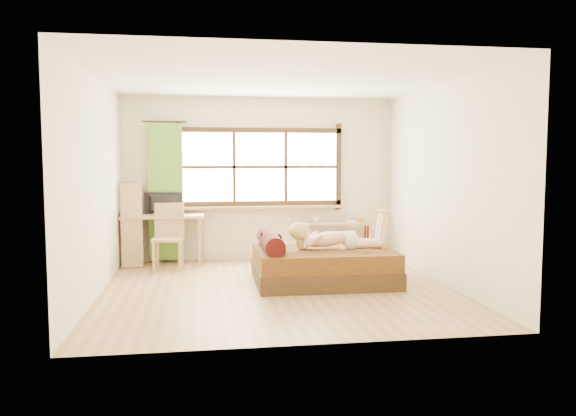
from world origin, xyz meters
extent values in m
plane|color=#9E754C|center=(0.00, 0.00, 0.00)|extent=(4.50, 4.50, 0.00)
plane|color=white|center=(0.00, 0.00, 2.70)|extent=(4.50, 4.50, 0.00)
plane|color=silver|center=(0.00, 2.25, 1.35)|extent=(4.50, 0.00, 4.50)
plane|color=silver|center=(0.00, -2.25, 1.35)|extent=(4.50, 0.00, 4.50)
plane|color=silver|center=(-2.25, 0.00, 1.35)|extent=(0.00, 4.50, 4.50)
plane|color=silver|center=(2.25, 0.00, 1.35)|extent=(0.00, 4.50, 4.50)
cube|color=#FFEDBF|center=(0.00, 2.25, 1.55)|extent=(2.60, 0.01, 1.30)
cube|color=#9E7556|center=(0.00, 2.17, 0.88)|extent=(2.80, 0.16, 0.04)
cube|color=#568E26|center=(-1.55, 2.13, 1.15)|extent=(0.55, 0.10, 2.20)
cube|color=black|center=(0.66, 0.31, 0.12)|extent=(1.88, 1.51, 0.23)
cube|color=#3D210D|center=(0.66, 0.31, 0.35)|extent=(1.84, 1.48, 0.23)
cylinder|color=black|center=(-0.06, 0.32, 0.58)|extent=(0.28, 1.27, 0.26)
cube|color=#9E7556|center=(-1.58, 1.95, 0.78)|extent=(1.32, 0.67, 0.04)
cube|color=#9E7556|center=(-2.19, 1.75, 0.38)|extent=(0.06, 0.06, 0.77)
cube|color=#9E7556|center=(-1.01, 1.68, 0.38)|extent=(0.06, 0.06, 0.77)
cube|color=#9E7556|center=(-2.15, 2.22, 0.38)|extent=(0.06, 0.06, 0.77)
cube|color=#9E7556|center=(-0.98, 2.15, 0.38)|extent=(0.06, 0.06, 0.77)
imported|color=black|center=(-1.58, 2.00, 0.98)|extent=(0.61, 0.12, 0.35)
cube|color=#9E7556|center=(-1.48, 1.50, 0.47)|extent=(0.48, 0.48, 0.04)
cube|color=#9E7556|center=(-1.47, 1.70, 0.75)|extent=(0.45, 0.07, 0.51)
cube|color=#9E7556|center=(-1.69, 1.32, 0.22)|extent=(0.05, 0.05, 0.45)
cube|color=#9E7556|center=(-1.30, 1.30, 0.22)|extent=(0.05, 0.05, 0.45)
cube|color=#9E7556|center=(-1.66, 1.70, 0.22)|extent=(0.05, 0.05, 0.45)
cube|color=#9E7556|center=(-1.28, 1.68, 0.22)|extent=(0.05, 0.05, 0.45)
cube|color=#9E7556|center=(1.22, 2.07, 0.60)|extent=(1.26, 0.44, 0.04)
cube|color=#9E7556|center=(1.22, 2.07, 0.29)|extent=(1.26, 0.44, 0.03)
cylinder|color=maroon|center=(0.65, 2.01, 0.31)|extent=(0.04, 0.04, 0.62)
cylinder|color=maroon|center=(1.77, 1.88, 0.31)|extent=(0.04, 0.04, 0.62)
cylinder|color=maroon|center=(0.67, 2.26, 0.31)|extent=(0.04, 0.04, 0.62)
cylinder|color=maroon|center=(1.80, 2.13, 0.31)|extent=(0.04, 0.04, 0.62)
cube|color=gold|center=(1.68, 2.02, 0.66)|extent=(0.11, 0.11, 0.08)
imported|color=gray|center=(0.92, 2.07, 0.67)|extent=(0.14, 0.14, 0.10)
imported|color=gray|center=(1.42, 2.07, 0.63)|extent=(0.20, 0.26, 0.02)
cube|color=#9E7556|center=(-2.08, 1.99, 0.05)|extent=(0.39, 0.57, 0.03)
cube|color=#9E7556|center=(-2.08, 1.99, 0.46)|extent=(0.39, 0.57, 0.03)
cube|color=#9E7556|center=(-2.08, 1.99, 0.86)|extent=(0.39, 0.57, 0.03)
cube|color=#9E7556|center=(-2.08, 1.99, 1.27)|extent=(0.39, 0.57, 0.03)
cube|color=#9E7556|center=(-2.04, 1.72, 0.66)|extent=(0.32, 0.07, 1.30)
cube|color=#9E7556|center=(-2.12, 2.25, 0.66)|extent=(0.32, 0.07, 1.30)
camera|label=1|loc=(-0.95, -7.12, 1.68)|focal=35.00mm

